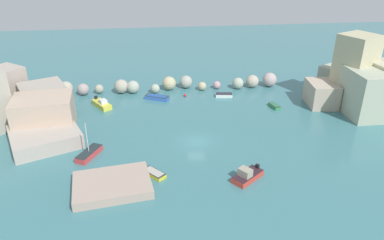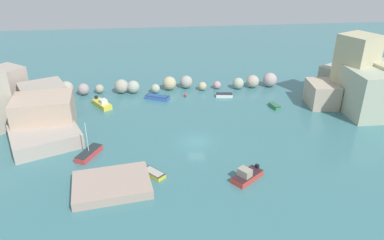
{
  "view_description": "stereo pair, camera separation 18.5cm",
  "coord_description": "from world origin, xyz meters",
  "px_view_note": "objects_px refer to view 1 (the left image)",
  "views": [
    {
      "loc": [
        -6.06,
        -45.26,
        25.55
      ],
      "look_at": [
        0.0,
        5.03,
        1.0
      ],
      "focal_mm": 34.14,
      "sensor_mm": 36.0,
      "label": 1
    },
    {
      "loc": [
        -5.88,
        -45.28,
        25.55
      ],
      "look_at": [
        0.0,
        5.03,
        1.0
      ],
      "focal_mm": 34.14,
      "sensor_mm": 36.0,
      "label": 2
    }
  ],
  "objects_px": {
    "moored_boat_0": "(102,104)",
    "moored_boat_2": "(157,97)",
    "channel_buoy": "(185,95)",
    "moored_boat_3": "(274,106)",
    "stone_dock": "(112,185)",
    "moored_boat_4": "(154,173)",
    "moored_boat_5": "(224,95)",
    "moored_boat_6": "(247,175)",
    "moored_boat_1": "(89,154)"
  },
  "relations": [
    {
      "from": "stone_dock",
      "to": "moored_boat_1",
      "type": "distance_m",
      "value": 8.42
    },
    {
      "from": "moored_boat_6",
      "to": "moored_boat_0",
      "type": "bearing_deg",
      "value": -89.3
    },
    {
      "from": "channel_buoy",
      "to": "moored_boat_0",
      "type": "distance_m",
      "value": 15.11
    },
    {
      "from": "moored_boat_2",
      "to": "moored_boat_4",
      "type": "xyz_separation_m",
      "value": [
        -1.2,
        -24.22,
        -0.09
      ]
    },
    {
      "from": "channel_buoy",
      "to": "moored_boat_2",
      "type": "xyz_separation_m",
      "value": [
        -5.19,
        -0.71,
        0.12
      ]
    },
    {
      "from": "moored_boat_6",
      "to": "channel_buoy",
      "type": "bearing_deg",
      "value": -118.47
    },
    {
      "from": "moored_boat_0",
      "to": "moored_boat_6",
      "type": "distance_m",
      "value": 30.98
    },
    {
      "from": "moored_boat_3",
      "to": "moored_boat_4",
      "type": "relative_size",
      "value": 0.84
    },
    {
      "from": "channel_buoy",
      "to": "moored_boat_0",
      "type": "bearing_deg",
      "value": -168.41
    },
    {
      "from": "channel_buoy",
      "to": "moored_boat_3",
      "type": "bearing_deg",
      "value": -25.12
    },
    {
      "from": "stone_dock",
      "to": "moored_boat_0",
      "type": "height_order",
      "value": "moored_boat_0"
    },
    {
      "from": "stone_dock",
      "to": "moored_boat_2",
      "type": "bearing_deg",
      "value": 77.09
    },
    {
      "from": "stone_dock",
      "to": "moored_boat_3",
      "type": "relative_size",
      "value": 3.34
    },
    {
      "from": "moored_boat_4",
      "to": "moored_boat_2",
      "type": "bearing_deg",
      "value": -44.63
    },
    {
      "from": "channel_buoy",
      "to": "moored_boat_2",
      "type": "relative_size",
      "value": 0.11
    },
    {
      "from": "moored_boat_0",
      "to": "moored_boat_2",
      "type": "height_order",
      "value": "moored_boat_0"
    },
    {
      "from": "stone_dock",
      "to": "moored_boat_4",
      "type": "height_order",
      "value": "stone_dock"
    },
    {
      "from": "moored_boat_6",
      "to": "moored_boat_1",
      "type": "bearing_deg",
      "value": -59.69
    },
    {
      "from": "moored_boat_6",
      "to": "moored_boat_3",
      "type": "bearing_deg",
      "value": -154.79
    },
    {
      "from": "moored_boat_0",
      "to": "moored_boat_3",
      "type": "distance_m",
      "value": 29.82
    },
    {
      "from": "moored_boat_2",
      "to": "moored_boat_1",
      "type": "bearing_deg",
      "value": 88.45
    },
    {
      "from": "stone_dock",
      "to": "moored_boat_5",
      "type": "relative_size",
      "value": 2.76
    },
    {
      "from": "moored_boat_2",
      "to": "channel_buoy",
      "type": "bearing_deg",
      "value": -146.6
    },
    {
      "from": "moored_boat_3",
      "to": "moored_boat_5",
      "type": "height_order",
      "value": "moored_boat_5"
    },
    {
      "from": "stone_dock",
      "to": "moored_boat_6",
      "type": "relative_size",
      "value": 2.01
    },
    {
      "from": "channel_buoy",
      "to": "moored_boat_5",
      "type": "xyz_separation_m",
      "value": [
        7.13,
        -0.96,
        0.07
      ]
    },
    {
      "from": "stone_dock",
      "to": "moored_boat_4",
      "type": "xyz_separation_m",
      "value": [
        4.85,
        2.15,
        -0.25
      ]
    },
    {
      "from": "moored_boat_4",
      "to": "moored_boat_5",
      "type": "bearing_deg",
      "value": -71.23
    },
    {
      "from": "channel_buoy",
      "to": "moored_boat_5",
      "type": "relative_size",
      "value": 0.16
    },
    {
      "from": "moored_boat_1",
      "to": "channel_buoy",
      "type": "bearing_deg",
      "value": 169.37
    },
    {
      "from": "moored_boat_0",
      "to": "moored_boat_2",
      "type": "bearing_deg",
      "value": 70.94
    },
    {
      "from": "moored_boat_1",
      "to": "moored_boat_2",
      "type": "height_order",
      "value": "moored_boat_1"
    },
    {
      "from": "moored_boat_4",
      "to": "moored_boat_3",
      "type": "bearing_deg",
      "value": -91.4
    },
    {
      "from": "stone_dock",
      "to": "moored_boat_4",
      "type": "distance_m",
      "value": 5.31
    },
    {
      "from": "moored_boat_4",
      "to": "moored_boat_5",
      "type": "height_order",
      "value": "moored_boat_5"
    },
    {
      "from": "moored_boat_3",
      "to": "moored_boat_6",
      "type": "relative_size",
      "value": 0.6
    },
    {
      "from": "moored_boat_1",
      "to": "moored_boat_0",
      "type": "bearing_deg",
      "value": -153.43
    },
    {
      "from": "channel_buoy",
      "to": "moored_boat_4",
      "type": "distance_m",
      "value": 25.73
    },
    {
      "from": "channel_buoy",
      "to": "moored_boat_6",
      "type": "xyz_separation_m",
      "value": [
        4.67,
        -27.13,
        0.32
      ]
    },
    {
      "from": "moored_boat_1",
      "to": "stone_dock",
      "type": "bearing_deg",
      "value": 51.97
    },
    {
      "from": "moored_boat_5",
      "to": "moored_boat_6",
      "type": "bearing_deg",
      "value": 92.25
    },
    {
      "from": "channel_buoy",
      "to": "moored_boat_3",
      "type": "height_order",
      "value": "moored_boat_3"
    },
    {
      "from": "moored_boat_2",
      "to": "moored_boat_6",
      "type": "xyz_separation_m",
      "value": [
        9.85,
        -26.42,
        0.2
      ]
    },
    {
      "from": "channel_buoy",
      "to": "moored_boat_5",
      "type": "height_order",
      "value": "moored_boat_5"
    },
    {
      "from": "channel_buoy",
      "to": "moored_boat_1",
      "type": "bearing_deg",
      "value": -127.29
    },
    {
      "from": "moored_boat_5",
      "to": "moored_boat_2",
      "type": "bearing_deg",
      "value": 6.44
    },
    {
      "from": "moored_boat_2",
      "to": "moored_boat_3",
      "type": "distance_m",
      "value": 20.9
    },
    {
      "from": "moored_boat_4",
      "to": "moored_boat_6",
      "type": "relative_size",
      "value": 0.72
    },
    {
      "from": "stone_dock",
      "to": "moored_boat_5",
      "type": "xyz_separation_m",
      "value": [
        18.36,
        26.11,
        -0.21
      ]
    },
    {
      "from": "moored_boat_3",
      "to": "moored_boat_1",
      "type": "bearing_deg",
      "value": -81.47
    }
  ]
}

